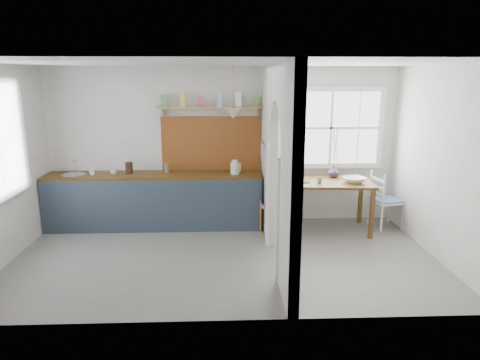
{
  "coord_description": "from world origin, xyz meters",
  "views": [
    {
      "loc": [
        -0.0,
        -5.52,
        2.42
      ],
      "look_at": [
        0.22,
        0.24,
        1.04
      ],
      "focal_mm": 32.0,
      "sensor_mm": 36.0,
      "label": 1
    }
  ],
  "objects_px": {
    "dining_table": "(328,205)",
    "chair_left": "(274,204)",
    "chair_right": "(387,200)",
    "kettle": "(235,167)",
    "vase": "(334,172)"
  },
  "relations": [
    {
      "from": "dining_table",
      "to": "chair_left",
      "type": "xyz_separation_m",
      "value": [
        -0.89,
        -0.03,
        0.04
      ]
    },
    {
      "from": "chair_right",
      "to": "kettle",
      "type": "bearing_deg",
      "value": 75.79
    },
    {
      "from": "chair_left",
      "to": "kettle",
      "type": "height_order",
      "value": "kettle"
    },
    {
      "from": "dining_table",
      "to": "chair_right",
      "type": "xyz_separation_m",
      "value": [
        0.98,
        0.09,
        0.06
      ]
    },
    {
      "from": "chair_right",
      "to": "vase",
      "type": "relative_size",
      "value": 5.07
    },
    {
      "from": "dining_table",
      "to": "chair_left",
      "type": "bearing_deg",
      "value": -173.27
    },
    {
      "from": "chair_right",
      "to": "kettle",
      "type": "xyz_separation_m",
      "value": [
        -2.5,
        0.11,
        0.55
      ]
    },
    {
      "from": "vase",
      "to": "chair_right",
      "type": "bearing_deg",
      "value": -10.47
    },
    {
      "from": "vase",
      "to": "chair_left",
      "type": "bearing_deg",
      "value": -164.75
    },
    {
      "from": "chair_left",
      "to": "vase",
      "type": "bearing_deg",
      "value": 82.09
    },
    {
      "from": "chair_left",
      "to": "chair_right",
      "type": "xyz_separation_m",
      "value": [
        1.88,
        0.12,
        0.02
      ]
    },
    {
      "from": "kettle",
      "to": "chair_left",
      "type": "bearing_deg",
      "value": -44.72
    },
    {
      "from": "chair_left",
      "to": "kettle",
      "type": "bearing_deg",
      "value": -133.24
    },
    {
      "from": "dining_table",
      "to": "kettle",
      "type": "distance_m",
      "value": 1.64
    },
    {
      "from": "dining_table",
      "to": "vase",
      "type": "height_order",
      "value": "vase"
    }
  ]
}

